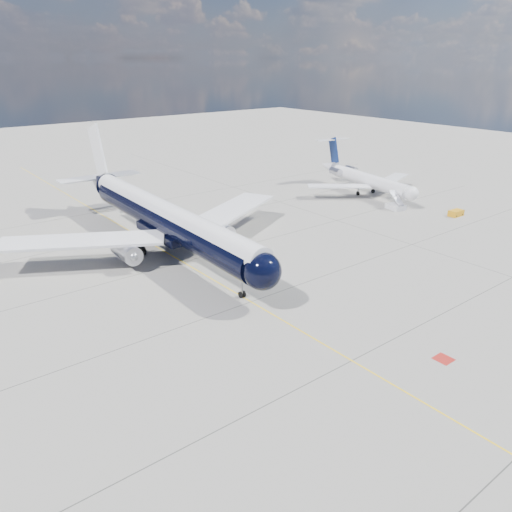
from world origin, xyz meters
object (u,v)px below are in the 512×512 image
object	(u,v)px
main_airliner	(162,217)
regional_jet	(364,178)
service_tug	(456,213)
boarding_stair	(396,206)

from	to	relation	value
main_airliner	regional_jet	size ratio (longest dim) A/B	1.84
main_airliner	service_tug	distance (m)	50.82
regional_jet	boarding_stair	bearing A→B (deg)	-99.94
service_tug	main_airliner	bearing A→B (deg)	163.14
regional_jet	boarding_stair	distance (m)	12.53
main_airliner	service_tug	bearing A→B (deg)	-17.95
regional_jet	main_airliner	bearing A→B (deg)	-165.01
regional_jet	service_tug	bearing A→B (deg)	-77.88
service_tug	regional_jet	bearing A→B (deg)	94.23
main_airliner	boarding_stair	size ratio (longest dim) A/B	15.16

